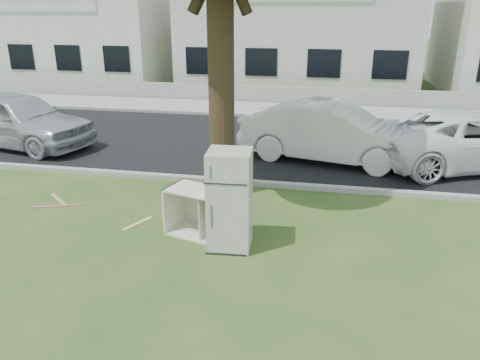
% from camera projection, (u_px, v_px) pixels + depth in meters
% --- Properties ---
extents(ground, '(120.00, 120.00, 0.00)m').
position_uv_depth(ground, '(222.00, 231.00, 8.61)').
color(ground, '#294D1B').
extents(road, '(120.00, 7.00, 0.01)m').
position_uv_depth(road, '(267.00, 144.00, 14.13)').
color(road, black).
rests_on(road, ground).
extents(kerb_near, '(120.00, 0.18, 0.12)m').
position_uv_depth(kerb_near, '(246.00, 185.00, 10.87)').
color(kerb_near, gray).
rests_on(kerb_near, ground).
extents(kerb_far, '(120.00, 0.18, 0.12)m').
position_uv_depth(kerb_far, '(281.00, 118.00, 17.40)').
color(kerb_far, gray).
rests_on(kerb_far, ground).
extents(sidewalk, '(120.00, 2.80, 0.01)m').
position_uv_depth(sidewalk, '(285.00, 110.00, 18.73)').
color(sidewalk, gray).
rests_on(sidewalk, ground).
extents(low_wall, '(120.00, 0.15, 0.70)m').
position_uv_depth(low_wall, '(289.00, 95.00, 20.08)').
color(low_wall, gray).
rests_on(low_wall, ground).
extents(townhouse_left, '(10.20, 8.16, 7.04)m').
position_uv_depth(townhouse_left, '(82.00, 14.00, 25.68)').
color(townhouse_left, white).
rests_on(townhouse_left, ground).
extents(townhouse_center, '(11.22, 8.16, 7.44)m').
position_uv_depth(townhouse_center, '(301.00, 11.00, 23.42)').
color(townhouse_center, silver).
rests_on(townhouse_center, ground).
extents(fridge, '(0.75, 0.71, 1.72)m').
position_uv_depth(fridge, '(230.00, 200.00, 7.79)').
color(fridge, beige).
rests_on(fridge, ground).
extents(cabinet, '(1.27, 0.98, 0.87)m').
position_uv_depth(cabinet, '(199.00, 212.00, 8.40)').
color(cabinet, beige).
rests_on(cabinet, ground).
extents(plank_a, '(1.01, 0.41, 0.02)m').
position_uv_depth(plank_a, '(57.00, 206.00, 9.70)').
color(plank_a, '#906045').
rests_on(plank_a, ground).
extents(plank_b, '(0.66, 0.59, 0.02)m').
position_uv_depth(plank_b, '(58.00, 199.00, 10.04)').
color(plank_b, tan).
rests_on(plank_b, ground).
extents(plank_c, '(0.37, 0.67, 0.02)m').
position_uv_depth(plank_c, '(138.00, 223.00, 8.91)').
color(plank_c, '#D2B674').
rests_on(plank_c, ground).
extents(car_center, '(5.01, 2.71, 1.57)m').
position_uv_depth(car_center, '(331.00, 132.00, 12.34)').
color(car_center, silver).
rests_on(car_center, ground).
extents(car_right, '(5.64, 4.03, 1.43)m').
position_uv_depth(car_right, '(471.00, 139.00, 11.93)').
color(car_right, white).
rests_on(car_right, ground).
extents(car_left, '(5.02, 2.90, 1.61)m').
position_uv_depth(car_left, '(17.00, 119.00, 13.66)').
color(car_left, '#ABACB2').
rests_on(car_left, ground).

